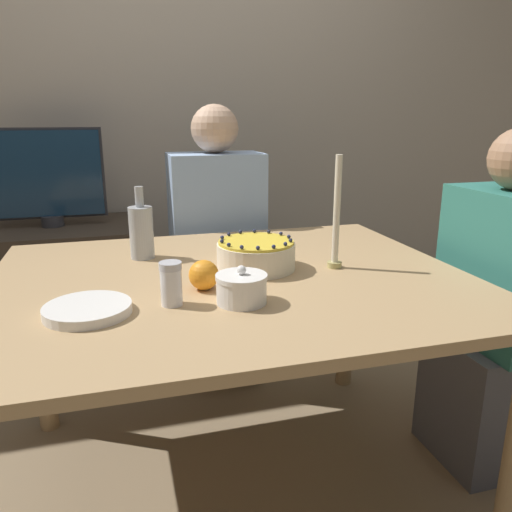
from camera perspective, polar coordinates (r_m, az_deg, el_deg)
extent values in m
plane|color=#8C7556|center=(1.83, -2.40, -24.41)|extent=(12.00, 12.00, 0.00)
cube|color=#ADA393|center=(2.78, -9.80, 18.07)|extent=(8.00, 0.05, 2.60)
cube|color=tan|center=(1.48, -2.72, -2.87)|extent=(1.38, 1.12, 0.03)
cylinder|color=tan|center=(2.06, -23.47, -9.42)|extent=(0.07, 0.07, 0.70)
cylinder|color=tan|center=(2.25, 10.34, -6.24)|extent=(0.07, 0.07, 0.70)
cylinder|color=#EFE5CC|center=(1.53, 0.00, 0.00)|extent=(0.24, 0.24, 0.08)
cylinder|color=yellow|center=(1.52, 0.00, 1.61)|extent=(0.23, 0.23, 0.01)
sphere|color=#23284C|center=(1.55, 3.77, 2.22)|extent=(0.01, 0.01, 0.01)
sphere|color=#23284C|center=(1.59, 2.87, 2.58)|extent=(0.01, 0.01, 0.01)
sphere|color=#23284C|center=(1.61, 1.46, 2.81)|extent=(0.01, 0.01, 0.01)
sphere|color=#23284C|center=(1.62, -0.19, 2.87)|extent=(0.01, 0.01, 0.01)
sphere|color=#23284C|center=(1.61, -1.81, 2.77)|extent=(0.01, 0.01, 0.01)
sphere|color=#23284C|center=(1.58, -3.12, 2.51)|extent=(0.01, 0.01, 0.01)
sphere|color=#23284C|center=(1.54, -3.89, 2.13)|extent=(0.01, 0.01, 0.01)
sphere|color=#23284C|center=(1.49, -3.91, 1.70)|extent=(0.01, 0.01, 0.01)
sphere|color=#23284C|center=(1.45, -3.13, 1.30)|extent=(0.01, 0.01, 0.01)
sphere|color=#23284C|center=(1.42, -1.65, 1.02)|extent=(0.01, 0.01, 0.01)
sphere|color=#23284C|center=(1.41, 0.22, 0.94)|extent=(0.01, 0.01, 0.01)
sphere|color=#23284C|center=(1.43, 2.03, 1.07)|extent=(0.01, 0.01, 0.01)
sphere|color=#23284C|center=(1.46, 3.37, 1.38)|extent=(0.01, 0.01, 0.01)
sphere|color=#23284C|center=(1.50, 3.98, 1.80)|extent=(0.01, 0.01, 0.01)
cylinder|color=white|center=(1.26, -1.67, -4.01)|extent=(0.13, 0.13, 0.06)
cylinder|color=white|center=(1.25, -1.68, -2.40)|extent=(0.13, 0.13, 0.01)
sphere|color=white|center=(1.24, -1.69, -1.61)|extent=(0.02, 0.02, 0.02)
cylinder|color=white|center=(1.26, -9.65, -3.53)|extent=(0.05, 0.05, 0.09)
cylinder|color=silver|center=(1.24, -9.77, -1.11)|extent=(0.06, 0.06, 0.02)
cylinder|color=white|center=(1.26, -18.66, -6.15)|extent=(0.21, 0.21, 0.01)
cylinder|color=white|center=(1.26, -18.69, -5.81)|extent=(0.21, 0.21, 0.01)
cylinder|color=white|center=(1.26, -18.72, -5.47)|extent=(0.21, 0.21, 0.01)
cylinder|color=tan|center=(1.57, 8.97, -0.98)|extent=(0.05, 0.05, 0.02)
cylinder|color=silver|center=(1.53, 9.25, 5.23)|extent=(0.02, 0.02, 0.33)
cylinder|color=#B2B7BC|center=(1.68, -12.96, 2.61)|extent=(0.08, 0.08, 0.17)
cylinder|color=#B2B7BC|center=(1.65, -13.22, 6.60)|extent=(0.03, 0.03, 0.07)
sphere|color=orange|center=(1.36, -5.99, -2.17)|extent=(0.08, 0.08, 0.08)
cube|color=#473D33|center=(2.36, -4.25, -8.09)|extent=(0.34, 0.34, 0.45)
cube|color=#99B7E0|center=(2.21, -4.52, 4.17)|extent=(0.40, 0.24, 0.58)
sphere|color=#D8AD8C|center=(2.16, -4.75, 14.30)|extent=(0.20, 0.20, 0.20)
cube|color=#595960|center=(1.99, 24.84, -14.48)|extent=(0.34, 0.34, 0.45)
cube|color=#2D7266|center=(1.81, 26.59, -1.23)|extent=(0.24, 0.40, 0.51)
cube|color=#382D23|center=(2.61, -21.37, -4.13)|extent=(0.75, 0.54, 0.68)
cylinder|color=#2D2D33|center=(2.51, -22.21, 3.74)|extent=(0.10, 0.10, 0.05)
cube|color=#2D2D33|center=(2.49, -22.72, 8.67)|extent=(0.50, 0.02, 0.41)
cube|color=#142D47|center=(2.48, -22.74, 8.65)|extent=(0.47, 0.03, 0.39)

